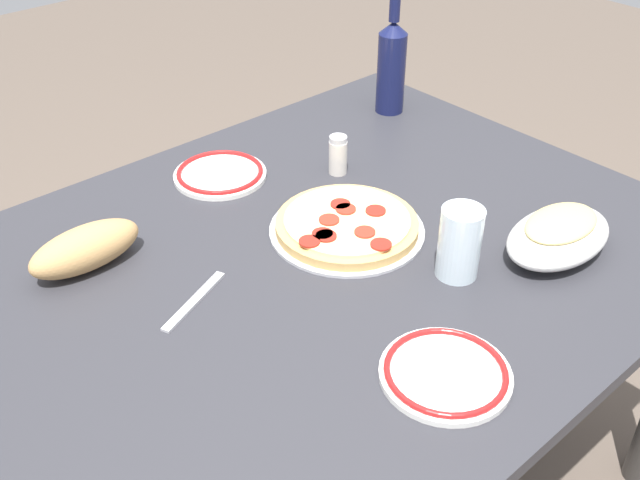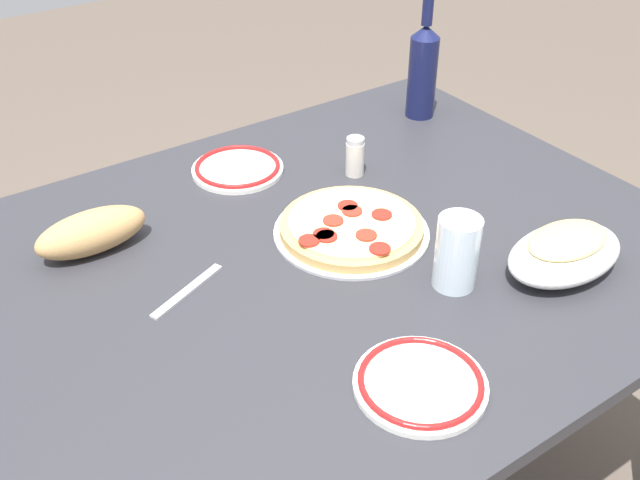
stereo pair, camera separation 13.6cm
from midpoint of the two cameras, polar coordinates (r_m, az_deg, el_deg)
The scene contains 10 objects.
dining_table at distance 1.44m, azimuth 2.71°, elevation -4.35°, with size 1.37×1.07×0.72m.
pepperoni_pizza at distance 1.43m, azimuth 5.14°, elevation 0.89°, with size 0.30×0.30×0.03m.
baked_pasta_dish at distance 1.40m, azimuth 20.92°, elevation -0.90°, with size 0.24×0.15×0.08m.
wine_bottle at distance 1.86m, azimuth 10.01°, elevation 12.70°, with size 0.07×0.07×0.30m.
water_glass at distance 1.30m, azimuth 13.40°, elevation -1.05°, with size 0.08×0.08×0.13m, color silver.
side_plate_near at distance 1.63m, azimuth -3.96°, elevation 5.45°, with size 0.20×0.20×0.02m.
side_plate_far at distance 1.14m, azimuth 11.17°, elevation -10.82°, with size 0.20×0.20×0.02m.
bread_loaf at distance 1.41m, azimuth -14.47°, elevation 0.49°, with size 0.21×0.09×0.08m, color tan.
spice_shaker at distance 1.61m, azimuth 5.13°, elevation 6.31°, with size 0.04×0.04×0.09m.
fork_left at distance 1.30m, azimuth -7.17°, elevation -3.99°, with size 0.17×0.02×0.01m, color #B7B7BC.
Camera 2 is at (-0.63, -0.92, 1.54)m, focal length 41.83 mm.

